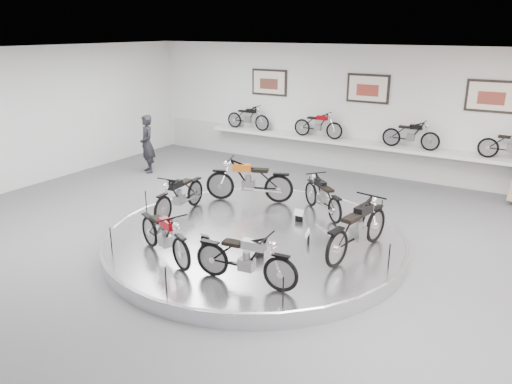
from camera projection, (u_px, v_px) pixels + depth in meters
The scene contains 22 objects.
floor at pixel (247, 251), 10.51m from camera, with size 16.00×16.00×0.00m, color #555558.
ceiling at pixel (246, 55), 9.26m from camera, with size 16.00×16.00×0.00m, color white.
wall_back at pixel (367, 111), 15.56m from camera, with size 16.00×16.00×0.00m, color silver.
wall_left at pixel (4, 122), 13.84m from camera, with size 14.00×14.00×0.00m, color silver.
dado_band at pixel (363, 156), 16.00m from camera, with size 15.68×0.04×1.10m, color #BCBCBA.
display_platform at pixel (255, 240), 10.71m from camera, with size 6.40×6.40×0.30m, color silver.
platform_rim at pixel (255, 234), 10.67m from camera, with size 6.40×6.40×0.10m, color #B2B2BA.
shelf at pixel (361, 144), 15.63m from camera, with size 11.00×0.55×0.10m, color silver.
poster_left at pixel (269, 82), 17.04m from camera, with size 1.35×0.06×0.88m, color silver.
poster_center at pixel (368, 89), 15.31m from camera, with size 1.35×0.06×0.88m, color silver.
poster_right at pixel (492, 96), 13.58m from camera, with size 1.35×0.06×0.88m, color silver.
shelf_bike_a at pixel (248, 119), 17.58m from camera, with size 1.22×0.42×0.73m, color black, non-canonical shape.
shelf_bike_b at pixel (318, 127), 16.24m from camera, with size 1.22×0.42×0.73m, color #810009, non-canonical shape.
shelf_bike_c at pixel (411, 136), 14.76m from camera, with size 1.22×0.42×0.73m, color black, non-canonical shape.
shelf_bike_d at pixel (512, 147), 13.43m from camera, with size 1.22×0.42×0.73m, color #B0AFB4, non-canonical shape.
bike_a at pixel (358, 227), 9.52m from camera, with size 1.86×0.66×1.10m, color black, non-canonical shape.
bike_b at pixel (323, 196), 11.62m from camera, with size 1.56×0.55×0.92m, color black, non-canonical shape.
bike_c at pixel (249, 180), 12.47m from camera, with size 1.89×0.67×1.11m, color #BB5D17, non-canonical shape.
bike_d at pixel (179, 194), 11.60m from camera, with size 1.67×0.59×0.98m, color black, non-canonical shape.
bike_e at pixel (164, 234), 9.38m from camera, with size 1.63×0.58×0.96m, color #810009, non-canonical shape.
bike_f at pixel (245, 258), 8.42m from camera, with size 1.63×0.57×0.96m, color #B0AFB4, non-canonical shape.
visitor at pixel (147, 144), 15.99m from camera, with size 0.68×0.45×1.86m, color black.
Camera 1 is at (5.15, -8.10, 4.48)m, focal length 35.00 mm.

